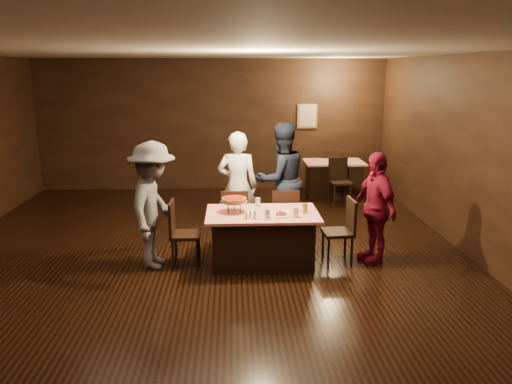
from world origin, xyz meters
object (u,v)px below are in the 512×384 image
back_table (333,178)px  pizza_stand (234,200)px  chair_back_near (340,181)px  diner_white_jacket (238,186)px  chair_back_far (329,169)px  chair_far_right (284,217)px  glass_front_right (296,212)px  diner_navy_hoodie (281,180)px  glass_front_left (267,214)px  main_table (262,238)px  chair_end_left (186,233)px  glass_amber (305,208)px  chair_far_left (234,218)px  diner_red_shirt (375,208)px  diner_grey_knit (153,205)px  plate_empty (299,209)px  chair_end_right (338,231)px  glass_back (258,202)px

back_table → pizza_stand: size_ratio=3.42×
chair_back_near → diner_white_jacket: bearing=-142.0°
chair_back_far → diner_white_jacket: 4.08m
chair_far_right → glass_front_right: 1.07m
diner_navy_hoodie → glass_front_left: diner_navy_hoodie is taller
main_table → diner_white_jacket: (-0.34, 1.14, 0.51)m
chair_back_far → back_table: bearing=88.7°
chair_end_left → diner_white_jacket: diner_white_jacket is taller
chair_back_near → glass_amber: (-1.24, -3.33, 0.37)m
chair_far_left → diner_red_shirt: size_ratio=0.58×
chair_back_far → diner_grey_knit: diner_grey_knit is taller
diner_grey_knit → glass_amber: bearing=-83.4°
pizza_stand → glass_front_left: bearing=-37.9°
glass_front_right → back_table: bearing=71.8°
chair_far_right → glass_front_left: chair_far_right is taller
plate_empty → diner_red_shirt: bearing=-6.3°
chair_far_right → pizza_stand: (-0.80, -0.70, 0.48)m
chair_end_right → pizza_stand: pizza_stand is taller
main_table → glass_front_left: 0.55m
chair_far_right → plate_empty: 0.69m
chair_end_right → plate_empty: 0.65m
chair_far_right → diner_navy_hoodie: 0.74m
main_table → diner_grey_knit: diner_grey_knit is taller
diner_grey_knit → diner_red_shirt: diner_grey_knit is taller
chair_far_left → chair_far_right: size_ratio=1.00×
back_table → chair_far_left: bearing=-124.7°
chair_far_left → pizza_stand: (-0.00, -0.70, 0.48)m
pizza_stand → glass_front_left: size_ratio=2.71×
chair_far_left → chair_back_far: (2.24, 3.83, 0.00)m
diner_white_jacket → glass_amber: (0.94, -1.19, -0.06)m
chair_far_right → glass_back: 0.73m
chair_far_left → chair_end_left: bearing=44.4°
chair_far_left → chair_far_right: (0.80, 0.00, 0.00)m
chair_back_far → pizza_stand: (-2.24, -4.53, 0.48)m
chair_end_left → glass_back: 1.15m
diner_grey_knit → glass_back: bearing=-70.5°
chair_end_right → chair_back_near: same height
chair_end_right → diner_grey_knit: (-2.64, -0.02, 0.43)m
pizza_stand → back_table: bearing=60.3°
chair_back_far → glass_front_left: size_ratio=6.79×
chair_end_left → plate_empty: size_ratio=3.80×
chair_far_right → back_table: bearing=-113.1°
glass_back → main_table: bearing=-80.5°
back_table → chair_end_left: chair_end_left is taller
chair_end_right → diner_navy_hoodie: size_ratio=0.50×
chair_end_left → glass_front_left: size_ratio=6.79×
diner_navy_hoodie → diner_red_shirt: bearing=110.7°
back_table → chair_end_right: (-0.74, -3.98, 0.09)m
chair_far_right → diner_red_shirt: 1.47m
diner_grey_knit → plate_empty: (2.09, 0.17, -0.12)m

